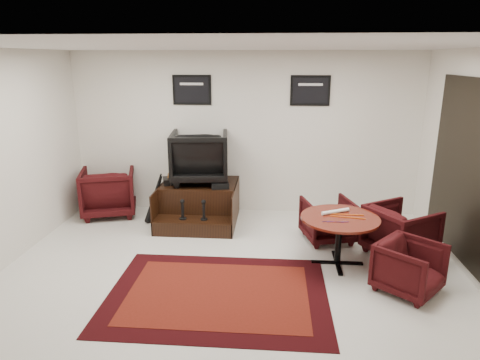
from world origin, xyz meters
name	(u,v)px	position (x,y,z in m)	size (l,w,h in m)	color
ground	(230,277)	(0.00, 0.00, 0.00)	(6.00, 6.00, 0.00)	silver
room_shell	(265,137)	(0.41, 0.12, 1.79)	(6.02, 5.02, 2.81)	silver
area_rug	(218,294)	(-0.11, -0.43, 0.01)	(2.56, 1.92, 0.01)	black
shine_podium	(199,204)	(-0.72, 1.91, 0.30)	(1.27, 1.30, 0.65)	black
shine_chair	(200,154)	(-0.72, 2.05, 1.13)	(0.93, 0.87, 0.96)	black
shoes_pair	(170,181)	(-1.20, 1.87, 0.70)	(0.29, 0.33, 0.10)	black
polish_kit	(220,185)	(-0.34, 1.69, 0.70)	(0.27, 0.19, 0.09)	black
umbrella_black	(154,198)	(-1.44, 1.73, 0.45)	(0.33, 0.12, 0.89)	black
umbrella_hooked	(156,197)	(-1.47, 1.90, 0.40)	(0.30, 0.11, 0.80)	black
armchair_side	(108,189)	(-2.36, 2.09, 0.46)	(0.89, 0.83, 0.91)	black
meeting_table	(340,223)	(1.40, 0.47, 0.59)	(1.03, 1.03, 0.67)	#4A130A
table_chair_back	(328,218)	(1.35, 1.27, 0.36)	(0.69, 0.65, 0.71)	black
table_chair_window	(401,229)	(2.29, 0.80, 0.40)	(0.78, 0.73, 0.80)	black
table_chair_corner	(410,265)	(2.13, -0.18, 0.34)	(0.66, 0.62, 0.68)	black
paper_roll	(336,211)	(1.36, 0.61, 0.70)	(0.05, 0.05, 0.42)	white
table_clutter	(345,217)	(1.46, 0.46, 0.68)	(0.57, 0.30, 0.01)	#DD560C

